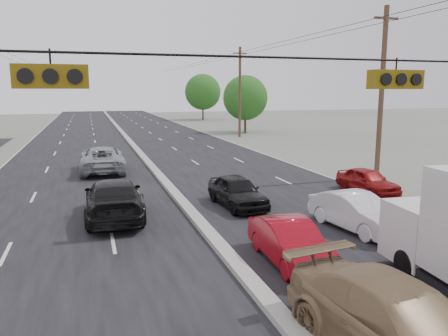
# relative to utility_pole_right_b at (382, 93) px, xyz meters

# --- Properties ---
(road_surface) EXTENTS (20.00, 160.00, 0.02)m
(road_surface) POSITION_rel_utility_pole_right_b_xyz_m (-12.50, 15.00, -5.11)
(road_surface) COLOR black
(road_surface) RESTS_ON ground
(center_median) EXTENTS (0.50, 160.00, 0.20)m
(center_median) POSITION_rel_utility_pole_right_b_xyz_m (-12.50, 15.00, -5.01)
(center_median) COLOR gray
(center_median) RESTS_ON ground
(utility_pole_right_b) EXTENTS (1.60, 0.30, 10.00)m
(utility_pole_right_b) POSITION_rel_utility_pole_right_b_xyz_m (0.00, 0.00, 0.00)
(utility_pole_right_b) COLOR #422D1E
(utility_pole_right_b) RESTS_ON ground
(utility_pole_right_c) EXTENTS (1.60, 0.30, 10.00)m
(utility_pole_right_c) POSITION_rel_utility_pole_right_b_xyz_m (0.00, 25.00, 0.00)
(utility_pole_right_c) COLOR #422D1E
(utility_pole_right_c) RESTS_ON ground
(traffic_signals) EXTENTS (25.00, 0.30, 0.54)m
(traffic_signals) POSITION_rel_utility_pole_right_b_xyz_m (-11.10, -15.00, 0.39)
(traffic_signals) COLOR black
(traffic_signals) RESTS_ON ground
(tree_right_mid) EXTENTS (5.60, 5.60, 7.14)m
(tree_right_mid) POSITION_rel_utility_pole_right_b_xyz_m (2.50, 30.00, -0.77)
(tree_right_mid) COLOR #382619
(tree_right_mid) RESTS_ON ground
(tree_right_far) EXTENTS (6.40, 6.40, 8.16)m
(tree_right_far) POSITION_rel_utility_pole_right_b_xyz_m (3.50, 55.00, -0.15)
(tree_right_far) COLOR #382619
(tree_right_far) RESTS_ON ground
(tan_sedan) EXTENTS (2.96, 5.76, 1.60)m
(tan_sedan) POSITION_rel_utility_pole_right_b_xyz_m (-11.03, -15.71, -4.31)
(tan_sedan) COLOR olive
(tan_sedan) RESTS_ON ground
(red_sedan) EXTENTS (1.51, 4.06, 1.33)m
(red_sedan) POSITION_rel_utility_pole_right_b_xyz_m (-10.80, -10.44, -4.44)
(red_sedan) COLOR maroon
(red_sedan) RESTS_ON ground
(queue_car_a) EXTENTS (1.99, 4.29, 1.42)m
(queue_car_a) POSITION_rel_utility_pole_right_b_xyz_m (-10.19, -3.67, -4.40)
(queue_car_a) COLOR black
(queue_car_a) RESTS_ON ground
(queue_car_b) EXTENTS (2.05, 4.41, 1.40)m
(queue_car_b) POSITION_rel_utility_pole_right_b_xyz_m (-6.97, -8.25, -4.41)
(queue_car_b) COLOR silver
(queue_car_b) RESTS_ON ground
(queue_car_e) EXTENTS (1.83, 3.90, 1.29)m
(queue_car_e) POSITION_rel_utility_pole_right_b_xyz_m (-2.90, -3.17, -4.46)
(queue_car_e) COLOR maroon
(queue_car_e) RESTS_ON ground
(oncoming_near) EXTENTS (2.44, 5.72, 1.64)m
(oncoming_near) POSITION_rel_utility_pole_right_b_xyz_m (-15.66, -3.84, -4.29)
(oncoming_near) COLOR black
(oncoming_near) RESTS_ON ground
(oncoming_far) EXTENTS (2.84, 5.99, 1.65)m
(oncoming_far) POSITION_rel_utility_pole_right_b_xyz_m (-15.75, 7.17, -4.28)
(oncoming_far) COLOR gray
(oncoming_far) RESTS_ON ground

